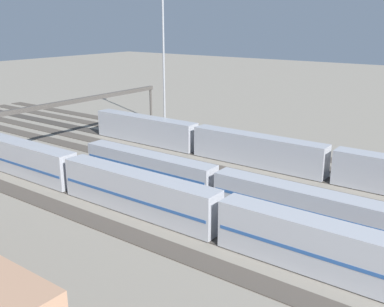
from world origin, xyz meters
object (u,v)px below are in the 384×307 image
object	(u,v)px
train_on_track_5	(285,199)
light_mast_0	(163,37)
train_on_track_7	(137,193)
train_on_track_2	(257,150)
signal_gantry	(70,105)

from	to	relation	value
train_on_track_5	light_mast_0	world-z (taller)	light_mast_0
train_on_track_7	light_mast_0	world-z (taller)	light_mast_0
train_on_track_2	light_mast_0	xyz separation A→B (m)	(30.84, -13.78, 16.60)
train_on_track_7	light_mast_0	distance (m)	50.59
light_mast_0	signal_gantry	distance (m)	26.50
train_on_track_2	light_mast_0	size ratio (longest dim) A/B	2.33
train_on_track_5	signal_gantry	distance (m)	45.96
signal_gantry	light_mast_0	bearing A→B (deg)	-96.17
train_on_track_7	train_on_track_2	distance (m)	25.17
train_on_track_7	train_on_track_5	xyz separation A→B (m)	(-14.83, -10.00, -0.50)
light_mast_0	signal_gantry	size ratio (longest dim) A/B	0.68
train_on_track_7	light_mast_0	xyz separation A→B (m)	(27.93, -38.78, 16.62)
train_on_track_2	train_on_track_5	world-z (taller)	train_on_track_2
train_on_track_5	signal_gantry	xyz separation A→B (m)	(45.33, -5.00, 5.69)
train_on_track_2	train_on_track_5	distance (m)	19.17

